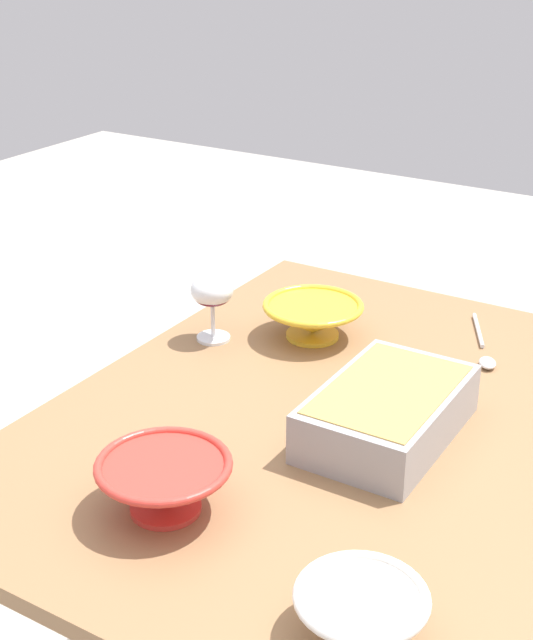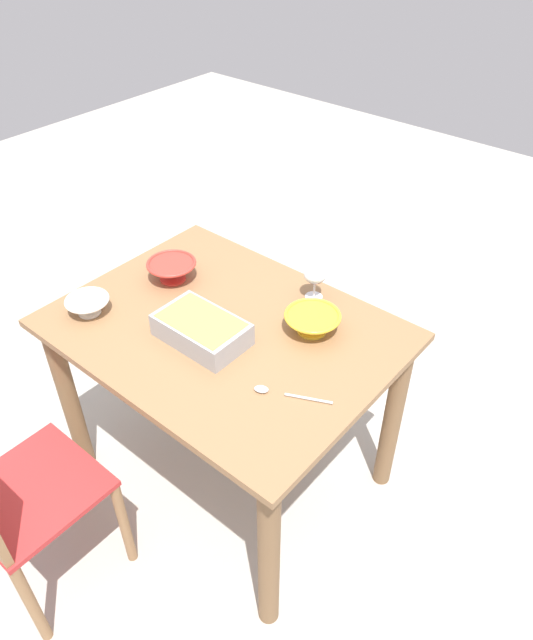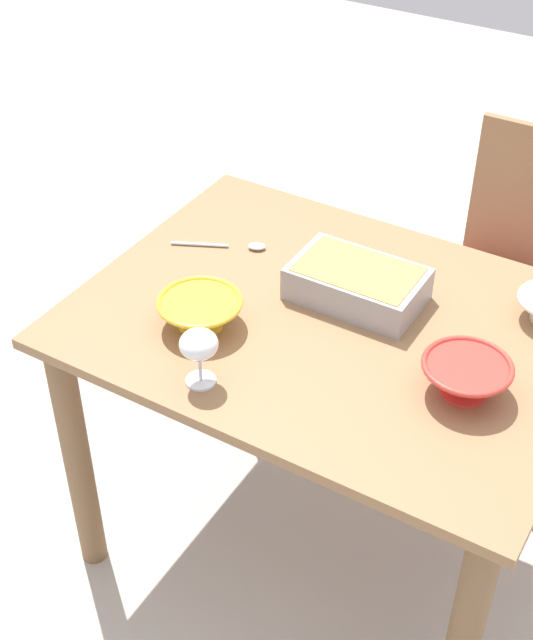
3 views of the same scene
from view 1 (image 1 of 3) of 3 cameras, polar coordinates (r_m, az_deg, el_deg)
The scene contains 7 objects.
dining_table at distance 1.55m, azimuth 4.19°, elevation -10.85°, with size 1.14×0.86×0.78m.
wine_glass at distance 1.69m, azimuth -3.41°, elevation 1.65°, with size 0.08×0.08×0.13m.
casserole_dish at distance 1.41m, azimuth 7.60°, elevation -5.58°, with size 0.30×0.19×0.08m.
mixing_bowl at distance 1.06m, azimuth 5.92°, elevation -17.63°, with size 0.15×0.15×0.06m.
small_bowl at distance 1.72m, azimuth 2.92°, elevation 0.16°, with size 0.19×0.19×0.07m.
serving_bowl at distance 1.24m, azimuth -6.40°, elevation -10.06°, with size 0.19×0.19×0.08m.
serving_spoon at distance 1.71m, azimuth 13.46°, elevation -1.92°, with size 0.22×0.12×0.01m.
Camera 1 is at (-1.14, -0.56, 1.52)m, focal length 51.15 mm.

